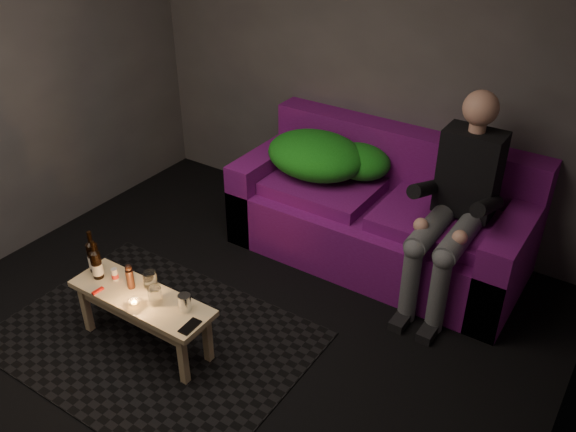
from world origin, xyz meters
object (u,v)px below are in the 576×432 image
(coffee_table, at_px, (142,305))
(steel_cup, at_px, (185,302))
(sofa, at_px, (382,216))
(person, at_px, (457,200))
(beer_bottle_a, at_px, (93,256))
(beer_bottle_b, at_px, (96,264))

(coffee_table, xyz_separation_m, steel_cup, (0.32, 0.06, 0.12))
(sofa, height_order, person, person)
(beer_bottle_a, bearing_deg, person, 40.73)
(coffee_table, xyz_separation_m, beer_bottle_b, (-0.36, -0.01, 0.17))
(person, relative_size, steel_cup, 13.78)
(sofa, bearing_deg, beer_bottle_b, -122.59)
(person, xyz_separation_m, steel_cup, (-1.07, -1.54, -0.30))
(person, height_order, steel_cup, person)
(beer_bottle_a, bearing_deg, sofa, 55.16)
(beer_bottle_a, height_order, beer_bottle_b, beer_bottle_a)
(sofa, height_order, beer_bottle_a, sofa)
(beer_bottle_b, relative_size, steel_cup, 2.58)
(sofa, xyz_separation_m, steel_cup, (-0.46, -1.72, 0.11))
(sofa, bearing_deg, coffee_table, -113.68)
(beer_bottle_a, distance_m, beer_bottle_b, 0.08)
(coffee_table, distance_m, beer_bottle_b, 0.40)
(person, bearing_deg, beer_bottle_a, -139.27)
(person, distance_m, beer_bottle_b, 2.38)
(coffee_table, relative_size, beer_bottle_b, 3.59)
(coffee_table, height_order, beer_bottle_a, beer_bottle_a)
(person, height_order, beer_bottle_b, person)
(sofa, relative_size, beer_bottle_a, 7.39)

